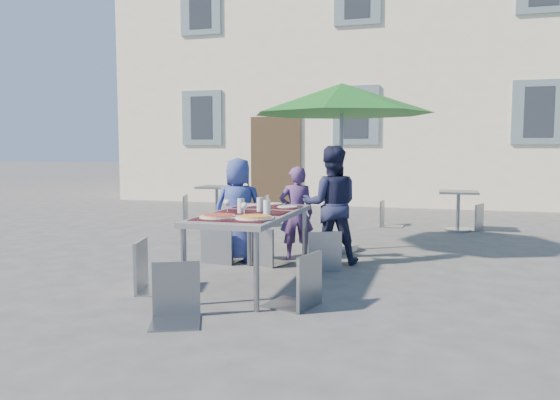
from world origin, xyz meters
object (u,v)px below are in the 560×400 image
(dining_table, at_px, (252,218))
(patio_umbrella, at_px, (342,100))
(pizza_near_left, at_px, (218,216))
(pizza_near_right, at_px, (254,217))
(chair_1, at_px, (266,223))
(chair_4, at_px, (300,247))
(cafe_table_0, at_px, (217,199))
(chair_3, at_px, (150,234))
(bg_chair_r_1, at_px, (474,201))
(bg_chair_l_0, at_px, (191,192))
(chair_5, at_px, (175,258))
(cafe_table_1, at_px, (458,205))
(child_1, at_px, (296,213))
(child_2, at_px, (331,205))
(bg_chair_r_0, at_px, (261,192))
(chair_2, at_px, (323,226))
(child_0, at_px, (238,210))
(bg_chair_l_1, at_px, (388,198))
(chair_0, at_px, (220,218))

(dining_table, xyz_separation_m, patio_umbrella, (0.53, 2.18, 1.35))
(pizza_near_left, distance_m, pizza_near_right, 0.35)
(chair_1, relative_size, chair_4, 0.95)
(chair_1, distance_m, cafe_table_0, 4.08)
(dining_table, bearing_deg, chair_3, -149.14)
(dining_table, relative_size, bg_chair_r_1, 2.14)
(pizza_near_left, height_order, bg_chair_l_0, bg_chair_l_0)
(chair_5, xyz_separation_m, cafe_table_1, (2.36, 5.77, -0.07))
(child_1, relative_size, bg_chair_r_1, 1.36)
(pizza_near_right, distance_m, child_2, 1.84)
(cafe_table_0, relative_size, bg_chair_r_0, 0.65)
(chair_4, height_order, chair_5, chair_4)
(pizza_near_left, relative_size, bg_chair_l_0, 0.34)
(chair_2, bearing_deg, dining_table, -121.61)
(patio_umbrella, distance_m, bg_chair_l_0, 3.85)
(pizza_near_right, bearing_deg, chair_5, -118.13)
(pizza_near_left, xyz_separation_m, chair_4, (0.81, -0.11, -0.23))
(dining_table, height_order, bg_chair_l_0, bg_chair_l_0)
(bg_chair_r_0, bearing_deg, child_0, -76.70)
(dining_table, xyz_separation_m, bg_chair_r_1, (2.41, 4.69, -0.19))
(chair_4, xyz_separation_m, bg_chair_r_1, (1.75, 5.31, -0.04))
(pizza_near_left, bearing_deg, pizza_near_right, 3.14)
(dining_table, xyz_separation_m, pizza_near_right, (0.20, -0.50, 0.07))
(chair_4, distance_m, patio_umbrella, 3.18)
(pizza_near_left, distance_m, bg_chair_l_1, 5.37)
(bg_chair_l_1, bearing_deg, chair_5, -100.88)
(chair_1, bearing_deg, bg_chair_r_1, 55.38)
(child_1, relative_size, chair_5, 1.33)
(dining_table, distance_m, bg_chair_l_1, 4.83)
(pizza_near_right, distance_m, patio_umbrella, 2.98)
(bg_chair_r_0, bearing_deg, child_2, -57.23)
(dining_table, xyz_separation_m, bg_chair_l_1, (0.94, 4.73, -0.18))
(chair_3, bearing_deg, child_2, 51.89)
(chair_2, distance_m, bg_chair_r_0, 3.76)
(bg_chair_l_1, bearing_deg, bg_chair_r_0, -166.05)
(child_0, relative_size, patio_umbrella, 0.53)
(chair_3, bearing_deg, pizza_near_right, 1.05)
(chair_0, distance_m, chair_5, 2.26)
(pizza_near_left, distance_m, chair_3, 0.74)
(cafe_table_0, height_order, bg_chair_r_0, bg_chair_r_0)
(pizza_near_left, xyz_separation_m, bg_chair_r_0, (-1.14, 4.70, -0.15))
(bg_chair_r_1, bearing_deg, chair_4, -108.24)
(child_2, bearing_deg, pizza_near_right, 64.68)
(child_1, bearing_deg, bg_chair_r_1, -143.95)
(chair_0, height_order, patio_umbrella, patio_umbrella)
(dining_table, relative_size, chair_0, 1.95)
(pizza_near_right, relative_size, cafe_table_1, 0.52)
(chair_2, relative_size, bg_chair_r_0, 0.83)
(chair_0, relative_size, chair_2, 1.09)
(chair_5, bearing_deg, dining_table, 80.37)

